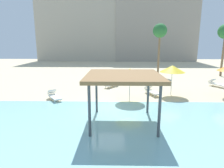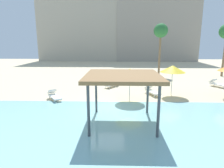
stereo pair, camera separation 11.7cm
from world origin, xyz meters
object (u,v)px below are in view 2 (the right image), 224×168
object	(u,v)px
shade_pavilion	(123,78)
lounge_chair_2	(54,96)
lounge_chair_3	(113,84)
palm_tree_0	(161,32)
beach_umbrella_yellow_2	(173,69)
lounge_chair_1	(152,91)
lounge_chair_5	(217,84)
beach_umbrella_yellow_3	(130,72)

from	to	relation	value
shade_pavilion	lounge_chair_2	world-z (taller)	shade_pavilion
lounge_chair_3	palm_tree_0	world-z (taller)	palm_tree_0
beach_umbrella_yellow_2	lounge_chair_3	xyz separation A→B (m)	(-5.10, 3.02, -1.94)
lounge_chair_1	lounge_chair_3	size ratio (longest dim) A/B	1.03
lounge_chair_5	palm_tree_0	xyz separation A→B (m)	(-4.39, 7.57, 5.48)
beach_umbrella_yellow_2	beach_umbrella_yellow_3	distance (m)	4.08
shade_pavilion	lounge_chair_5	bearing A→B (deg)	43.28
shade_pavilion	lounge_chair_5	distance (m)	13.79
lounge_chair_2	lounge_chair_1	bearing A→B (deg)	67.51
lounge_chair_2	lounge_chair_5	distance (m)	15.96
beach_umbrella_yellow_3	lounge_chair_3	bearing A→B (deg)	106.54
shade_pavilion	lounge_chair_2	bearing A→B (deg)	140.14
beach_umbrella_yellow_2	palm_tree_0	world-z (taller)	palm_tree_0
palm_tree_0	lounge_chair_2	bearing A→B (deg)	-130.83
lounge_chair_5	beach_umbrella_yellow_2	bearing A→B (deg)	-83.68
lounge_chair_1	lounge_chair_3	distance (m)	4.51
beach_umbrella_yellow_2	lounge_chair_1	bearing A→B (deg)	174.96
palm_tree_0	lounge_chair_1	bearing A→B (deg)	-104.68
beach_umbrella_yellow_3	lounge_chair_2	xyz separation A→B (m)	(-5.93, 0.13, -1.89)
lounge_chair_1	palm_tree_0	size ratio (longest dim) A/B	0.29
lounge_chair_3	lounge_chair_2	bearing A→B (deg)	-11.65
lounge_chair_2	shade_pavilion	bearing A→B (deg)	15.23
lounge_chair_1	lounge_chair_3	xyz separation A→B (m)	(-3.47, 2.87, 0.00)
shade_pavilion	palm_tree_0	xyz separation A→B (m)	(5.52, 16.89, 3.21)
beach_umbrella_yellow_3	lounge_chair_2	size ratio (longest dim) A/B	1.33
lounge_chair_2	lounge_chair_5	xyz separation A→B (m)	(15.18, 4.92, 0.00)
beach_umbrella_yellow_3	lounge_chair_2	world-z (taller)	beach_umbrella_yellow_3
lounge_chair_3	shade_pavilion	bearing A→B (deg)	37.42
lounge_chair_5	lounge_chair_2	bearing A→B (deg)	-96.41
shade_pavilion	lounge_chair_2	size ratio (longest dim) A/B	2.08
lounge_chair_1	beach_umbrella_yellow_3	bearing A→B (deg)	-66.75
beach_umbrella_yellow_2	lounge_chair_2	xyz separation A→B (m)	(-9.61, -1.62, -1.94)
palm_tree_0	lounge_chair_3	bearing A→B (deg)	-128.64
beach_umbrella_yellow_3	lounge_chair_3	world-z (taller)	beach_umbrella_yellow_3
beach_umbrella_yellow_3	lounge_chair_2	distance (m)	6.22
lounge_chair_3	beach_umbrella_yellow_2	bearing A→B (deg)	91.96
beach_umbrella_yellow_2	lounge_chair_1	xyz separation A→B (m)	(-1.63, 0.14, -1.94)
lounge_chair_1	lounge_chair_2	bearing A→B (deg)	-96.87
beach_umbrella_yellow_3	lounge_chair_1	bearing A→B (deg)	42.56
lounge_chair_5	lounge_chair_1	bearing A→B (deg)	-90.65
beach_umbrella_yellow_2	lounge_chair_3	size ratio (longest dim) A/B	1.33
lounge_chair_3	lounge_chair_5	size ratio (longest dim) A/B	0.97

